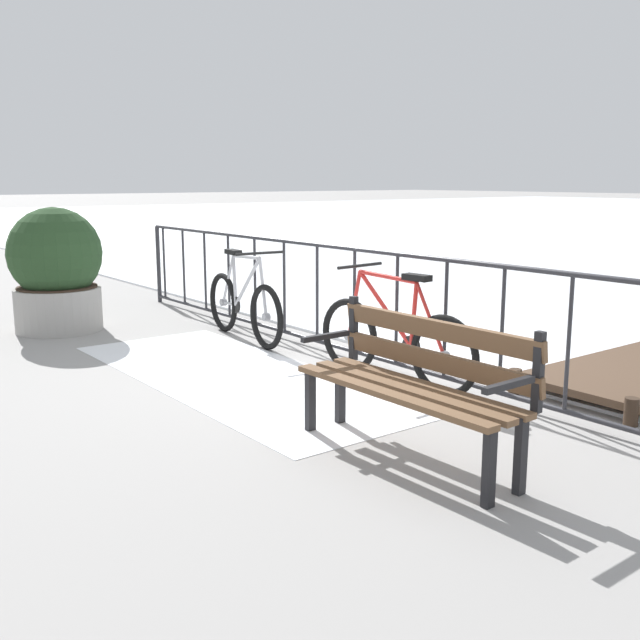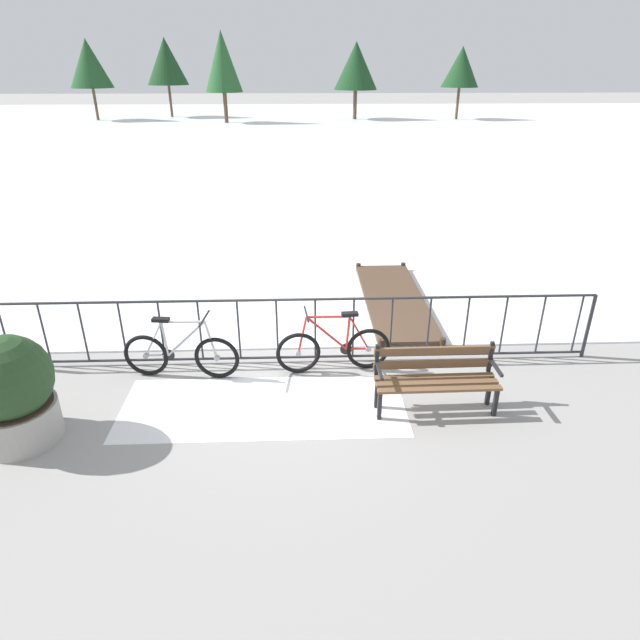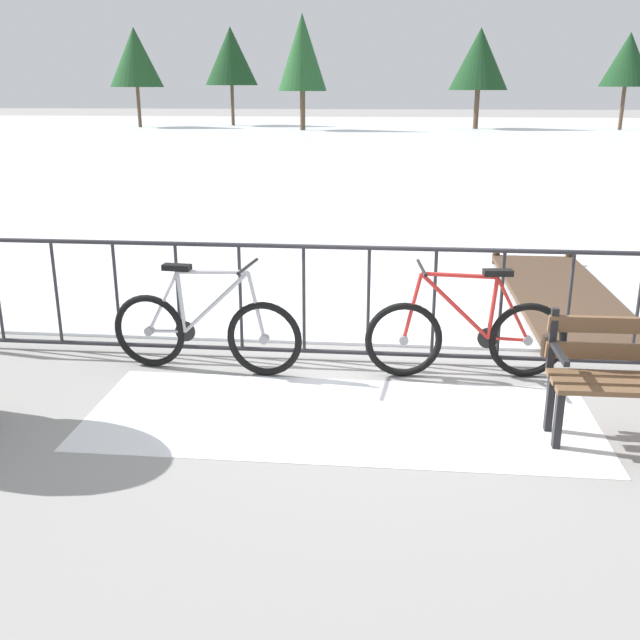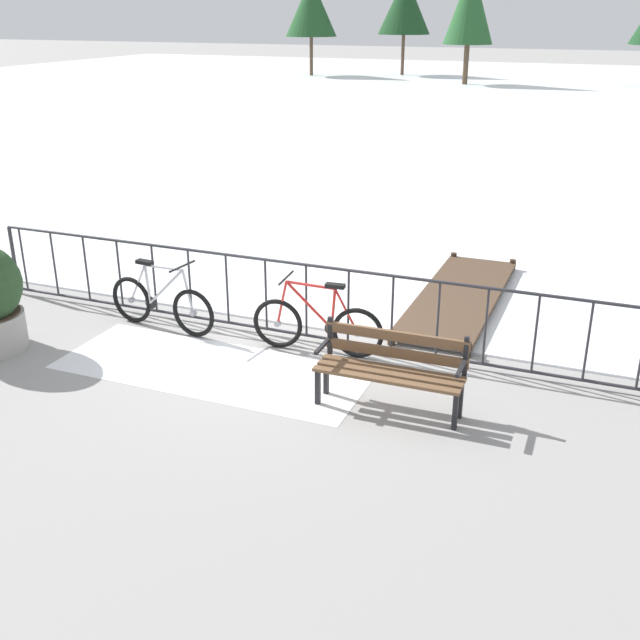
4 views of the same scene
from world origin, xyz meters
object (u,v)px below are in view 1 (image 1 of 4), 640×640
bicycle_near_railing (243,306)px  bicycle_second (394,341)px  park_bench (416,375)px  planter_with_shrub (56,270)px

bicycle_near_railing → bicycle_second: same height
bicycle_second → park_bench: size_ratio=1.06×
bicycle_second → planter_with_shrub: bearing=-159.2°
bicycle_near_railing → bicycle_second: bearing=2.3°
bicycle_second → park_bench: 1.63m
park_bench → bicycle_second: bearing=141.6°
bicycle_second → park_bench: bicycle_second is taller
planter_with_shrub → park_bench: bearing=5.3°
bicycle_near_railing → planter_with_shrub: 2.22m
bicycle_second → bicycle_near_railing: bearing=-177.7°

